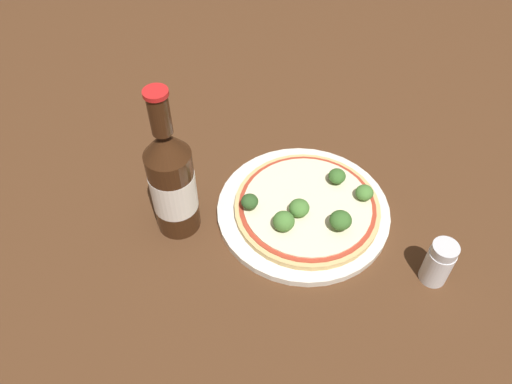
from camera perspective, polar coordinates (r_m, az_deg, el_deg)
ground_plane at (r=0.80m, az=4.81°, el=-1.56°), size 3.00×3.00×0.00m
plate at (r=0.79m, az=5.40°, el=-2.09°), size 0.27×0.27×0.01m
pizza at (r=0.78m, az=5.85°, el=-1.67°), size 0.23×0.23×0.01m
broccoli_floret_0 at (r=0.80m, az=9.24°, el=1.80°), size 0.03×0.03×0.03m
broccoli_floret_1 at (r=0.75m, az=-0.73°, el=-1.09°), size 0.03×0.03×0.03m
broccoli_floret_2 at (r=0.75m, az=4.97°, el=-1.82°), size 0.03×0.03×0.03m
broccoli_floret_3 at (r=0.73m, az=3.43°, el=-3.43°), size 0.03×0.03×0.03m
broccoli_floret_4 at (r=0.78m, az=12.29°, el=-0.06°), size 0.03×0.03×0.02m
broccoli_floret_5 at (r=0.73m, az=9.64°, el=-3.20°), size 0.03×0.03×0.03m
beer_bottle at (r=0.71m, az=-9.58°, el=1.22°), size 0.07×0.07×0.25m
pepper_shaker at (r=0.73m, az=20.15°, el=-7.60°), size 0.04×0.04×0.08m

